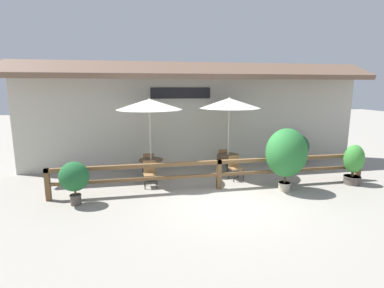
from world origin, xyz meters
TOP-DOWN VIEW (x-y plane):
  - ground_plane at (0.00, 0.00)m, footprint 60.00×60.00m
  - building_facade at (-0.00, 4.10)m, footprint 14.28×1.49m
  - patio_railing at (0.00, 1.05)m, footprint 10.40×0.14m
  - patio_umbrella_near at (-2.08, 2.40)m, footprint 2.23×2.23m
  - dining_table_near at (-2.08, 2.40)m, footprint 0.85×0.85m
  - chair_near_streetside at (-2.16, 1.73)m, footprint 0.43×0.43m
  - chair_near_wallside at (-2.14, 3.08)m, footprint 0.44×0.44m
  - patio_umbrella_middle at (0.79, 2.58)m, footprint 2.23×2.23m
  - dining_table_middle at (0.79, 2.58)m, footprint 0.85×0.85m
  - chair_middle_streetside at (0.85, 1.92)m, footprint 0.49×0.49m
  - chair_middle_wallside at (0.80, 3.24)m, footprint 0.47×0.47m
  - potted_plant_small_flowering at (1.98, 0.47)m, footprint 1.29×1.16m
  - potted_plant_entrance_palm at (4.57, 0.64)m, footprint 0.67×0.60m
  - potted_plant_corner_fern at (-4.30, 0.56)m, footprint 0.81×0.73m
  - potted_plant_tall_tropical at (4.17, 3.55)m, footprint 1.04×0.94m

SIDE VIEW (x-z plane):
  - ground_plane at x=0.00m, z-range 0.00..0.00m
  - chair_near_streetside at x=-2.16m, z-range 0.05..0.89m
  - chair_near_wallside at x=-2.14m, z-range 0.05..0.89m
  - chair_middle_streetside at x=0.85m, z-range 0.05..0.89m
  - chair_middle_wallside at x=0.80m, z-range 0.05..0.89m
  - dining_table_near at x=-2.08m, z-range 0.22..0.97m
  - dining_table_middle at x=0.79m, z-range 0.22..0.97m
  - patio_railing at x=0.00m, z-range 0.22..1.17m
  - potted_plant_tall_tropical at x=4.17m, z-range 0.10..1.35m
  - potted_plant_entrance_palm at x=4.57m, z-range 0.07..1.42m
  - potted_plant_corner_fern at x=-4.30m, z-range 0.17..1.40m
  - potted_plant_small_flowering at x=1.98m, z-range 0.22..2.22m
  - building_facade at x=0.00m, z-range 0.05..4.28m
  - patio_umbrella_near at x=-2.08m, z-range 1.22..4.10m
  - patio_umbrella_middle at x=0.79m, z-range 1.22..4.10m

